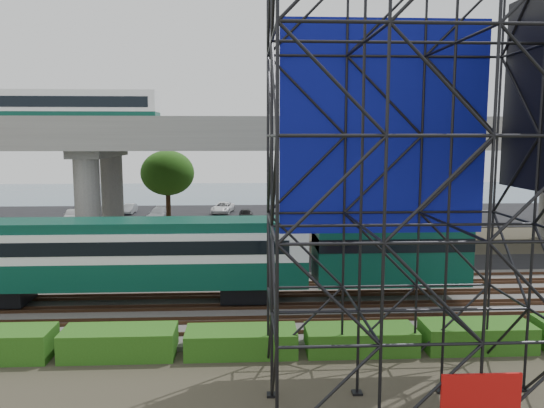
{
  "coord_description": "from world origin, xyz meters",
  "views": [
    {
      "loc": [
        1.22,
        -25.42,
        8.99
      ],
      "look_at": [
        2.8,
        6.0,
        4.94
      ],
      "focal_mm": 35.0,
      "sensor_mm": 36.0,
      "label": 1
    }
  ],
  "objects": [
    {
      "name": "service_road",
      "position": [
        0.0,
        10.5,
        0.04
      ],
      "size": [
        90.0,
        5.0,
        0.08
      ],
      "primitive_type": "cube",
      "color": "black",
      "rests_on": "ground"
    },
    {
      "name": "parked_cars",
      "position": [
        -0.31,
        33.43,
        0.69
      ],
      "size": [
        34.42,
        9.71,
        1.31
      ],
      "color": "silver",
      "rests_on": "parking_lot"
    },
    {
      "name": "hedge_strip",
      "position": [
        1.01,
        -4.3,
        0.56
      ],
      "size": [
        34.6,
        1.8,
        1.2
      ],
      "color": "#234F12",
      "rests_on": "ground"
    },
    {
      "name": "trees",
      "position": [
        -4.67,
        16.17,
        5.57
      ],
      "size": [
        40.94,
        16.94,
        7.69
      ],
      "color": "#382314",
      "rests_on": "ground"
    },
    {
      "name": "overpass",
      "position": [
        -0.84,
        16.0,
        8.21
      ],
      "size": [
        80.0,
        12.0,
        12.4
      ],
      "color": "#9E9B93",
      "rests_on": "ground"
    },
    {
      "name": "scaffold_tower",
      "position": [
        6.6,
        -7.98,
        7.47
      ],
      "size": [
        9.36,
        6.36,
        15.0
      ],
      "color": "black",
      "rests_on": "ground"
    },
    {
      "name": "parking_lot",
      "position": [
        0.0,
        34.0,
        0.04
      ],
      "size": [
        90.0,
        18.0,
        0.08
      ],
      "primitive_type": "cube",
      "color": "black",
      "rests_on": "ground"
    },
    {
      "name": "ballast_bed",
      "position": [
        0.0,
        2.0,
        0.1
      ],
      "size": [
        90.0,
        12.0,
        0.2
      ],
      "primitive_type": "cube",
      "color": "slate",
      "rests_on": "ground"
    },
    {
      "name": "harbor_water",
      "position": [
        0.0,
        56.0,
        0.01
      ],
      "size": [
        140.0,
        40.0,
        0.03
      ],
      "primitive_type": "cube",
      "color": "#435E6E",
      "rests_on": "ground"
    },
    {
      "name": "commuter_train",
      "position": [
        -2.99,
        2.0,
        2.88
      ],
      "size": [
        29.3,
        3.06,
        4.3
      ],
      "color": "black",
      "rests_on": "rail_tracks"
    },
    {
      "name": "rail_tracks",
      "position": [
        0.0,
        2.0,
        0.28
      ],
      "size": [
        90.0,
        9.52,
        0.16
      ],
      "color": "#472D1E",
      "rests_on": "ballast_bed"
    },
    {
      "name": "ground",
      "position": [
        0.0,
        0.0,
        0.0
      ],
      "size": [
        140.0,
        140.0,
        0.0
      ],
      "primitive_type": "plane",
      "color": "#474233",
      "rests_on": "ground"
    }
  ]
}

